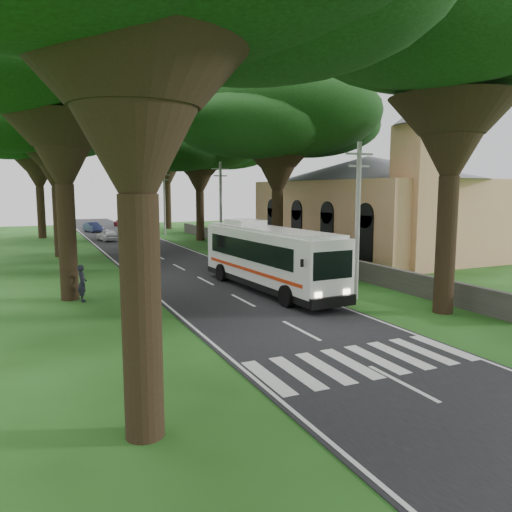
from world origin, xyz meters
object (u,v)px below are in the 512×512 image
object	(u,v)px
coach_bus	(269,257)
distant_car_a	(107,235)
pole_mid	(221,206)
distant_car_c	(122,222)
distant_car_b	(93,227)
church	(369,198)
pole_far	(164,201)
pole_near	(358,218)
pedestrian	(82,283)

from	to	relation	value
coach_bus	distant_car_a	world-z (taller)	coach_bus
pole_mid	distant_car_c	world-z (taller)	pole_mid
distant_car_a	distant_car_b	world-z (taller)	distant_car_b
church	pole_mid	world-z (taller)	church
pole_mid	coach_bus	size ratio (longest dim) A/B	0.66
pole_mid	pole_far	distance (m)	20.00
pole_near	distant_car_a	world-z (taller)	pole_near
church	pedestrian	bearing A→B (deg)	-157.81
distant_car_a	pedestrian	bearing A→B (deg)	69.64
church	distant_car_b	world-z (taller)	church
distant_car_a	pedestrian	size ratio (longest dim) A/B	2.01
distant_car_c	pedestrian	size ratio (longest dim) A/B	2.35
pole_mid	pole_far	size ratio (longest dim) A/B	1.00
pole_mid	distant_car_a	bearing A→B (deg)	116.27
pole_far	distant_car_c	world-z (taller)	pole_far
church	distant_car_c	world-z (taller)	church
pole_near	distant_car_b	xyz separation A→B (m)	(-7.72, 48.02, -3.49)
pole_near	distant_car_b	size ratio (longest dim) A/B	2.01
coach_bus	distant_car_b	distance (m)	44.33
distant_car_b	pole_near	bearing A→B (deg)	-95.05
pole_mid	distant_car_b	distance (m)	29.27
pole_far	pole_mid	bearing A→B (deg)	-90.00
church	pole_far	distance (m)	27.41
pole_mid	pole_near	bearing A→B (deg)	-90.00
pole_near	distant_car_c	world-z (taller)	pole_near
pole_near	pole_far	size ratio (longest dim) A/B	1.00
coach_bus	distant_car_a	size ratio (longest dim) A/B	3.19
distant_car_c	pole_mid	bearing A→B (deg)	89.73
pole_near	distant_car_b	bearing A→B (deg)	99.14
distant_car_a	distant_car_b	distance (m)	12.66
pole_near	pole_far	distance (m)	40.00
distant_car_a	distant_car_c	bearing A→B (deg)	-113.87
church	pole_near	size ratio (longest dim) A/B	3.00
pole_near	distant_car_c	bearing A→B (deg)	92.54
pole_near	pole_mid	size ratio (longest dim) A/B	1.00
pole_near	pedestrian	size ratio (longest dim) A/B	4.25
church	pole_mid	bearing A→B (deg)	160.19
pole_near	pole_mid	xyz separation A→B (m)	(0.00, 20.00, 0.00)
pole_near	pole_mid	world-z (taller)	same
distant_car_a	church	bearing A→B (deg)	124.92
coach_bus	pedestrian	xyz separation A→B (m)	(-9.83, 1.28, -0.95)
pole_near	pole_far	world-z (taller)	same
coach_bus	pole_far	bearing A→B (deg)	81.67
pole_near	pedestrian	distance (m)	14.33
pedestrian	distant_car_c	bearing A→B (deg)	-14.60
pedestrian	church	bearing A→B (deg)	-70.86
pole_near	coach_bus	bearing A→B (deg)	128.32
distant_car_b	distant_car_c	xyz separation A→B (m)	(5.22, 8.36, -0.01)
church	coach_bus	size ratio (longest dim) A/B	1.99
distant_car_b	distant_car_c	size ratio (longest dim) A/B	0.90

